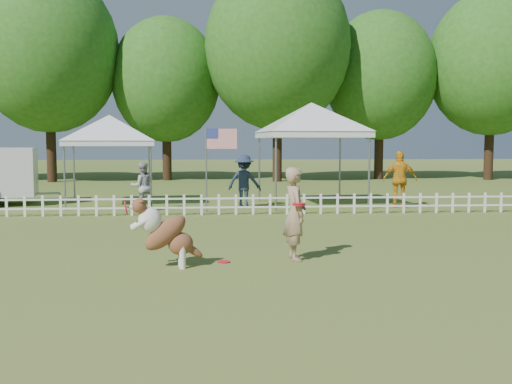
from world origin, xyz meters
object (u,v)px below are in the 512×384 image
(handler, at_px, (295,214))
(dog, at_px, (167,233))
(flag_pole, at_px, (206,170))
(spectator_b, at_px, (244,181))
(spectator_a, at_px, (142,186))
(spectator_c, at_px, (400,179))
(canopy_tent_right, at_px, (311,155))
(canopy_tent_left, at_px, (110,161))
(frisbee_on_turf, at_px, (224,262))

(handler, distance_m, dog, 2.31)
(flag_pole, bearing_deg, spectator_b, 52.62)
(spectator_a, height_order, spectator_c, spectator_c)
(canopy_tent_right, height_order, spectator_c, canopy_tent_right)
(spectator_b, bearing_deg, canopy_tent_left, 7.19)
(handler, distance_m, spectator_b, 8.31)
(dog, xyz_separation_m, spectator_a, (-1.41, 8.16, 0.15))
(handler, distance_m, canopy_tent_right, 9.03)
(flag_pole, xyz_separation_m, spectator_c, (6.23, 0.84, -0.37))
(handler, bearing_deg, flag_pole, 5.40)
(spectator_a, bearing_deg, dog, 82.39)
(frisbee_on_turf, height_order, spectator_c, spectator_c)
(frisbee_on_turf, bearing_deg, dog, -158.30)
(dog, xyz_separation_m, canopy_tent_left, (-2.69, 9.91, 0.88))
(spectator_a, bearing_deg, spectator_c, 164.79)
(spectator_b, bearing_deg, canopy_tent_right, -146.20)
(handler, distance_m, canopy_tent_left, 10.62)
(frisbee_on_turf, distance_m, flag_pole, 7.38)
(flag_pole, bearing_deg, spectator_c, 15.67)
(spectator_a, relative_size, spectator_b, 0.88)
(flag_pole, relative_size, spectator_a, 1.71)
(frisbee_on_turf, height_order, flag_pole, flag_pole)
(frisbee_on_turf, xyz_separation_m, spectator_c, (5.83, 8.10, 0.91))
(canopy_tent_right, relative_size, spectator_b, 1.95)
(spectator_c, bearing_deg, handler, 69.03)
(spectator_a, distance_m, spectator_b, 3.24)
(canopy_tent_left, bearing_deg, frisbee_on_turf, -76.51)
(handler, bearing_deg, canopy_tent_left, 19.80)
(spectator_a, distance_m, spectator_c, 8.21)
(spectator_a, bearing_deg, canopy_tent_left, -71.49)
(canopy_tent_right, distance_m, spectator_c, 3.00)
(spectator_c, bearing_deg, canopy_tent_right, -8.34)
(spectator_c, bearing_deg, canopy_tent_left, 0.18)
(handler, relative_size, flag_pole, 0.65)
(canopy_tent_right, relative_size, flag_pole, 1.30)
(dog, height_order, spectator_c, spectator_c)
(spectator_b, bearing_deg, flag_pole, 65.67)
(canopy_tent_right, xyz_separation_m, flag_pole, (-3.45, -1.70, -0.39))
(spectator_b, xyz_separation_m, spectator_c, (5.03, -0.34, 0.06))
(handler, height_order, spectator_b, spectator_b)
(spectator_c, bearing_deg, dog, 60.12)
(frisbee_on_turf, bearing_deg, canopy_tent_right, 71.14)
(canopy_tent_right, height_order, spectator_a, canopy_tent_right)
(dog, relative_size, spectator_a, 0.80)
(spectator_c, bearing_deg, spectator_b, 4.89)
(frisbee_on_turf, height_order, spectator_b, spectator_b)
(dog, height_order, spectator_a, spectator_a)
(handler, xyz_separation_m, spectator_c, (4.55, 7.96, 0.08))
(frisbee_on_turf, bearing_deg, spectator_c, 54.24)
(frisbee_on_turf, relative_size, spectator_c, 0.12)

